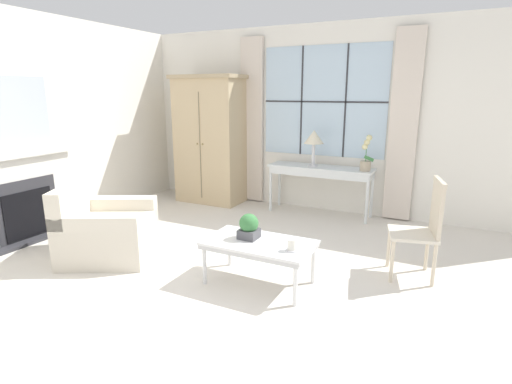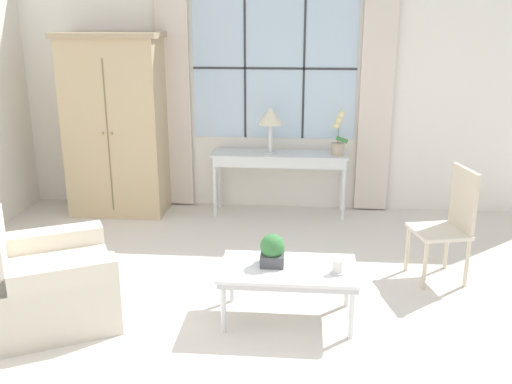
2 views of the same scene
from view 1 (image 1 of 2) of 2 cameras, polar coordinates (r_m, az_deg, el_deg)
ground_plane at (r=3.92m, az=-4.83°, el=-13.54°), size 14.00×14.00×0.00m
wall_back_windowed at (r=6.27m, az=9.55°, el=10.12°), size 7.20×0.14×2.80m
wall_left at (r=6.03m, az=-27.63°, el=8.56°), size 0.06×7.20×2.80m
fireplace at (r=5.72m, az=-30.63°, el=0.45°), size 0.34×1.40×2.04m
armoire at (r=6.73m, az=-6.55°, el=7.43°), size 1.16×0.66×2.08m
console_table at (r=6.06m, az=9.20°, el=2.83°), size 1.56×0.43×0.74m
table_lamp at (r=5.97m, az=8.28°, el=7.58°), size 0.29×0.29×0.54m
potted_orchid at (r=5.81m, az=15.43°, el=4.74°), size 0.19×0.15×0.51m
armchair_upholstered at (r=4.82m, az=-20.59°, el=-5.35°), size 1.23×1.24×0.84m
side_chair_wooden at (r=4.24m, az=22.91°, el=-4.20°), size 0.53×0.53×1.01m
coffee_table at (r=3.84m, az=0.43°, el=-7.69°), size 1.03×0.58×0.44m
potted_plant_small at (r=3.86m, az=-1.02°, el=-4.94°), size 0.19×0.19×0.25m
pillar_candle at (r=3.60m, az=5.13°, el=-7.64°), size 0.11×0.11×0.12m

